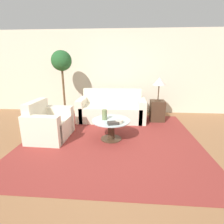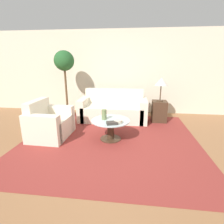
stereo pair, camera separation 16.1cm
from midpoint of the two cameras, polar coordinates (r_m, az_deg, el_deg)
ground_plane at (r=3.31m, az=-4.52°, el=-13.77°), size 14.00×14.00×0.00m
wall_back at (r=5.78m, az=-0.31°, el=12.80°), size 10.00×0.06×2.60m
rug at (r=3.89m, az=-1.48°, el=-8.79°), size 3.72×3.55×0.01m
sofa_main at (r=5.07m, az=-1.04°, el=0.69°), size 1.90×0.83×0.87m
armchair at (r=4.15m, az=-21.30°, el=-4.04°), size 0.80×1.00×0.83m
coffee_table at (r=3.78m, az=-1.52°, el=-4.92°), size 0.82×0.82×0.44m
side_table at (r=5.11m, az=13.65°, el=0.41°), size 0.39×0.39×0.59m
table_lamp at (r=4.96m, az=14.28°, el=9.45°), size 0.35×0.35×0.64m
potted_plant at (r=5.35m, az=-16.83°, el=13.06°), size 0.57×0.57×1.95m
vase at (r=3.74m, az=-3.69°, el=-0.86°), size 0.11×0.11×0.22m
bowl at (r=3.55m, az=1.05°, el=-3.11°), size 0.17×0.17×0.07m
book_stack at (r=3.48m, az=-0.97°, el=-3.62°), size 0.25×0.20×0.05m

